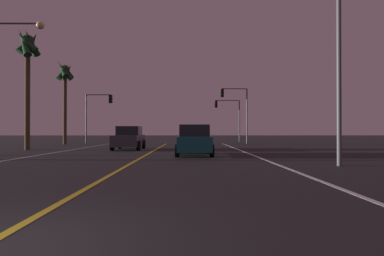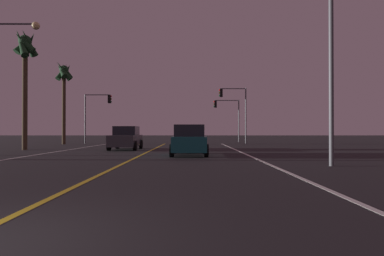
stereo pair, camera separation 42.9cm
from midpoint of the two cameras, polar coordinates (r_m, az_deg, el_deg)
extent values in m
cube|color=silver|center=(17.33, 11.49, -4.97)|extent=(0.16, 38.48, 0.01)
cube|color=silver|center=(19.08, -26.77, -4.52)|extent=(0.16, 38.48, 0.01)
cube|color=gold|center=(17.21, -8.60, -5.01)|extent=(0.16, 38.48, 0.01)
cylinder|color=black|center=(20.43, -2.07, -3.36)|extent=(0.22, 0.68, 0.68)
cylinder|color=black|center=(20.43, 2.99, -3.35)|extent=(0.22, 0.68, 0.68)
cylinder|color=black|center=(17.73, -2.43, -3.79)|extent=(0.22, 0.68, 0.68)
cylinder|color=black|center=(17.74, 3.40, -3.79)|extent=(0.22, 0.68, 0.68)
cube|color=#145156|center=(19.05, 0.47, -2.60)|extent=(1.80, 4.30, 0.80)
cube|color=black|center=(18.78, 0.48, -0.43)|extent=(1.60, 2.10, 0.64)
cube|color=red|center=(16.95, -1.53, -2.52)|extent=(0.24, 0.08, 0.16)
cube|color=red|center=(16.96, 2.53, -2.52)|extent=(0.24, 0.08, 0.16)
cylinder|color=black|center=(23.74, -8.71, -2.95)|extent=(0.22, 0.68, 0.68)
cylinder|color=black|center=(24.09, -12.95, -2.91)|extent=(0.22, 0.68, 0.68)
cylinder|color=black|center=(26.41, -7.80, -2.70)|extent=(0.22, 0.68, 0.68)
cylinder|color=black|center=(26.72, -11.62, -2.67)|extent=(0.22, 0.68, 0.68)
cube|color=#38383D|center=(25.22, -10.25, -2.08)|extent=(1.80, 4.30, 0.80)
cube|color=black|center=(25.45, -10.15, -0.44)|extent=(1.60, 2.10, 0.64)
cube|color=red|center=(27.18, -8.20, -1.75)|extent=(0.24, 0.08, 0.16)
cube|color=red|center=(27.39, -10.68, -1.74)|extent=(0.24, 0.08, 0.16)
cylinder|color=#4C4C51|center=(37.22, 9.59, 2.02)|extent=(0.14, 0.14, 5.97)
cylinder|color=#4C4C51|center=(37.27, 7.57, 6.55)|extent=(2.65, 0.10, 0.10)
cube|color=black|center=(37.07, 5.53, 5.88)|extent=(0.28, 0.36, 0.90)
sphere|color=red|center=(37.09, 5.28, 6.35)|extent=(0.20, 0.20, 0.20)
sphere|color=#3C2706|center=(37.06, 5.28, 5.88)|extent=(0.20, 0.20, 0.20)
sphere|color=#063816|center=(37.03, 5.28, 5.42)|extent=(0.20, 0.20, 0.20)
cylinder|color=#4C4C51|center=(38.42, -16.85, 1.46)|extent=(0.14, 0.14, 5.30)
cylinder|color=#4C4C51|center=(38.23, -14.96, 5.37)|extent=(2.61, 0.10, 0.10)
cube|color=black|center=(37.87, -13.05, 4.74)|extent=(0.28, 0.36, 0.90)
sphere|color=red|center=(37.86, -12.82, 5.20)|extent=(0.20, 0.20, 0.20)
sphere|color=#3C2706|center=(37.83, -12.82, 4.75)|extent=(0.20, 0.20, 0.20)
sphere|color=#063816|center=(37.80, -12.82, 4.29)|extent=(0.20, 0.20, 0.20)
cylinder|color=#4C4C51|center=(42.64, 8.40, 1.18)|extent=(0.14, 0.14, 5.20)
cylinder|color=#4C4C51|center=(42.61, 6.47, 4.61)|extent=(2.88, 0.10, 0.10)
cube|color=black|center=(42.44, 4.54, 4.02)|extent=(0.28, 0.36, 0.90)
sphere|color=red|center=(42.45, 4.32, 4.42)|extent=(0.20, 0.20, 0.20)
sphere|color=#3C2706|center=(42.43, 4.32, 4.02)|extent=(0.20, 0.20, 0.20)
sphere|color=#063816|center=(42.40, 4.32, 3.62)|extent=(0.20, 0.20, 0.20)
cylinder|color=#4C4C51|center=(14.53, 23.33, 8.95)|extent=(0.18, 0.18, 7.47)
cylinder|color=#4C4C51|center=(22.12, -26.78, 15.24)|extent=(2.40, 0.10, 0.10)
sphere|color=#F9D88C|center=(21.59, -23.83, 15.35)|extent=(0.44, 0.44, 0.44)
cylinder|color=#473826|center=(27.21, -25.48, 4.65)|extent=(0.36, 0.36, 7.55)
sphere|color=#19381E|center=(27.86, -25.44, 12.93)|extent=(0.90, 0.90, 0.90)
cone|color=#19381E|center=(27.63, -24.96, 12.72)|extent=(0.96, 1.75, 1.88)
cone|color=#19381E|center=(27.97, -24.90, 12.56)|extent=(1.72, 1.43, 1.78)
cone|color=#19381E|center=(28.10, -25.64, 12.50)|extent=(1.40, 1.37, 1.64)
cone|color=#19381E|center=(27.70, -26.02, 12.69)|extent=(1.74, 1.56, 2.31)
cone|color=#19381E|center=(27.53, -25.56, 12.77)|extent=(1.61, 0.95, 1.55)
cylinder|color=#473826|center=(37.03, -20.04, 3.12)|extent=(0.36, 0.36, 7.35)
sphere|color=#19381E|center=(37.48, -20.03, 9.12)|extent=(0.90, 0.90, 0.90)
cone|color=#19381E|center=(37.29, -19.64, 8.94)|extent=(0.94, 1.73, 1.59)
cone|color=#19381E|center=(37.64, -19.66, 8.85)|extent=(1.57, 1.27, 1.61)
cone|color=#19381E|center=(37.70, -20.29, 8.84)|extent=(1.32, 1.55, 1.96)
cone|color=#19381E|center=(37.32, -20.44, 8.93)|extent=(1.67, 1.56, 1.68)
cone|color=#19381E|center=(37.16, -20.10, 8.97)|extent=(1.79, 0.88, 2.06)
camera|label=1|loc=(0.21, -89.72, 0.00)|focal=31.89mm
camera|label=2|loc=(0.21, 90.28, 0.00)|focal=31.89mm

